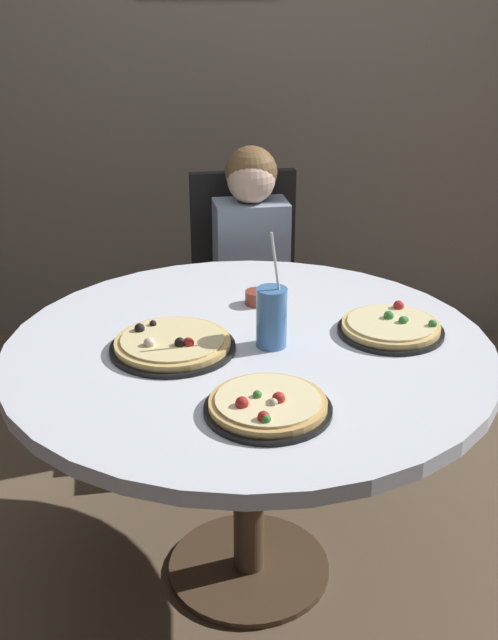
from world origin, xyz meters
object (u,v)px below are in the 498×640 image
(diner_child, at_px, (254,315))
(soda_cup, at_px, (272,317))
(chair_wooden, at_px, (247,285))
(pizza_pepperoni, at_px, (268,406))
(sauce_bowl, at_px, (257,297))
(pizza_cheese, at_px, (391,327))
(pizza_veggie, at_px, (172,344))
(dining_table, at_px, (249,376))

(diner_child, distance_m, soda_cup, 0.87)
(chair_wooden, height_order, pizza_pepperoni, chair_wooden)
(chair_wooden, bearing_deg, sauce_bowl, -86.95)
(chair_wooden, height_order, soda_cup, soda_cup)
(pizza_cheese, bearing_deg, pizza_pepperoni, -128.90)
(pizza_veggie, bearing_deg, pizza_pepperoni, -52.00)
(diner_child, distance_m, pizza_veggie, 0.89)
(pizza_cheese, bearing_deg, diner_child, 117.50)
(pizza_veggie, height_order, pizza_pepperoni, same)
(pizza_pepperoni, bearing_deg, chair_wooden, 92.66)
(dining_table, bearing_deg, pizza_pepperoni, -82.42)
(pizza_pepperoni, bearing_deg, sauce_bowl, 92.21)
(diner_child, distance_m, pizza_cheese, 0.85)
(chair_wooden, distance_m, pizza_veggie, 1.04)
(pizza_cheese, height_order, pizza_pepperoni, same)
(chair_wooden, xyz_separation_m, sauce_bowl, (0.04, -0.70, 0.24))
(diner_child, bearing_deg, dining_table, -90.94)
(diner_child, height_order, pizza_cheese, diner_child)
(diner_child, relative_size, soda_cup, 3.52)
(chair_wooden, distance_m, soda_cup, 1.02)
(dining_table, xyz_separation_m, pizza_pepperoni, (0.05, -0.34, 0.11))
(chair_wooden, height_order, diner_child, diner_child)
(diner_child, relative_size, pizza_veggie, 3.31)
(dining_table, bearing_deg, pizza_cheese, 11.81)
(chair_wooden, xyz_separation_m, pizza_pepperoni, (0.06, -1.31, 0.24))
(pizza_veggie, distance_m, sauce_bowl, 0.38)
(diner_child, xyz_separation_m, sauce_bowl, (0.01, -0.52, 0.29))
(diner_child, bearing_deg, pizza_cheese, -62.50)
(chair_wooden, distance_m, pizza_pepperoni, 1.33)
(dining_table, height_order, soda_cup, soda_cup)
(dining_table, height_order, diner_child, diner_child)
(dining_table, relative_size, soda_cup, 4.19)
(dining_table, bearing_deg, diner_child, 89.06)
(chair_wooden, xyz_separation_m, diner_child, (0.03, -0.18, -0.05))
(chair_wooden, bearing_deg, pizza_veggie, -100.28)
(chair_wooden, bearing_deg, pizza_pepperoni, -87.34)
(dining_table, distance_m, pizza_pepperoni, 0.36)
(dining_table, distance_m, soda_cup, 0.18)
(dining_table, height_order, chair_wooden, chair_wooden)
(pizza_veggie, relative_size, pizza_cheese, 1.14)
(chair_wooden, xyz_separation_m, pizza_veggie, (-0.18, -1.00, 0.24))
(chair_wooden, relative_size, diner_child, 0.88)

